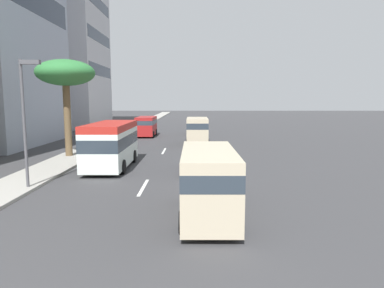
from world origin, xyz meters
TOP-DOWN VIEW (x-y plane):
  - ground_plane at (31.50, 0.00)m, footprint 198.00×198.00m
  - sidewalk_right at (31.50, 6.41)m, footprint 162.00×2.67m
  - lane_stripe_mid at (14.35, 0.00)m, footprint 3.20×0.16m
  - lane_stripe_far at (26.33, 0.00)m, footprint 3.20×0.16m
  - van_lead at (30.86, -2.85)m, footprint 4.61×2.13m
  - van_second at (37.95, 3.04)m, footprint 4.85×2.13m
  - van_third at (10.11, -3.02)m, footprint 5.20×2.05m
  - car_fourth at (18.25, -2.87)m, footprint 4.79×1.79m
  - car_fifth at (40.78, -2.75)m, footprint 4.75×1.95m
  - minibus_sixth at (19.32, 2.71)m, footprint 6.47×2.40m
  - pedestrian_near_lamp at (28.18, 5.79)m, footprint 0.38×0.38m
  - palm_tree at (23.09, 6.79)m, footprint 4.18×4.18m
  - street_lamp at (13.90, 5.35)m, footprint 0.24×0.97m
  - office_tower_far at (51.91, 18.66)m, footprint 13.46×13.62m

SIDE VIEW (x-z plane):
  - ground_plane at x=31.50m, z-range 0.00..0.00m
  - lane_stripe_mid at x=14.35m, z-range 0.00..0.01m
  - lane_stripe_far at x=26.33m, z-range 0.00..0.01m
  - sidewalk_right at x=31.50m, z-range 0.00..0.15m
  - car_fifth at x=40.78m, z-range -0.04..1.52m
  - car_fourth at x=18.25m, z-range -0.05..1.61m
  - pedestrian_near_lamp at x=28.18m, z-range 0.25..2.05m
  - van_second at x=37.95m, z-range 0.17..2.46m
  - van_third at x=10.11m, z-range 0.18..2.67m
  - van_lead at x=30.86m, z-range 0.18..2.71m
  - minibus_sixth at x=19.32m, z-range 0.14..2.99m
  - street_lamp at x=13.90m, z-range 0.92..6.92m
  - palm_tree at x=23.09m, z-range 2.58..9.60m
  - office_tower_far at x=51.91m, z-range 0.00..34.63m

